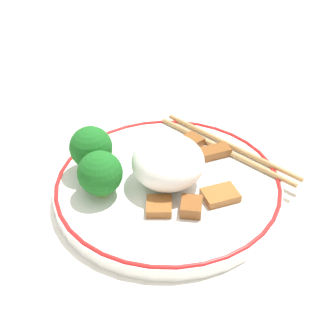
{
  "coord_description": "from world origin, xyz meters",
  "views": [
    {
      "loc": [
        0.19,
        0.38,
        0.37
      ],
      "look_at": [
        0.0,
        0.0,
        0.04
      ],
      "focal_mm": 50.0,
      "sensor_mm": 36.0,
      "label": 1
    }
  ],
  "objects": [
    {
      "name": "meat_on_rice_edge",
      "position": [
        -0.0,
        0.06,
        0.02
      ],
      "size": [
        0.03,
        0.04,
        0.01
      ],
      "color": "brown",
      "rests_on": "plate"
    },
    {
      "name": "meat_mid_left",
      "position": [
        -0.03,
        -0.04,
        0.02
      ],
      "size": [
        0.03,
        0.03,
        0.01
      ],
      "color": "#9E6633",
      "rests_on": "plate"
    },
    {
      "name": "meat_near_left",
      "position": [
        -0.04,
        0.05,
        0.02
      ],
      "size": [
        0.04,
        0.03,
        0.01
      ],
      "color": "#995B28",
      "rests_on": "plate"
    },
    {
      "name": "meat_near_right",
      "position": [
        -0.06,
        -0.05,
        0.02
      ],
      "size": [
        0.03,
        0.03,
        0.01
      ],
      "color": "brown",
      "rests_on": "plate"
    },
    {
      "name": "chopsticks",
      "position": [
        -0.1,
        -0.02,
        0.02
      ],
      "size": [
        0.09,
        0.2,
        0.01
      ],
      "color": "#AD8451",
      "rests_on": "plate"
    },
    {
      "name": "plate",
      "position": [
        0.0,
        0.0,
        0.01
      ],
      "size": [
        0.27,
        0.27,
        0.02
      ],
      "color": "white",
      "rests_on": "ground_plane"
    },
    {
      "name": "ground_plane",
      "position": [
        0.0,
        0.0,
        0.0
      ],
      "size": [
        3.0,
        3.0,
        0.0
      ],
      "primitive_type": "plane",
      "color": "silver"
    },
    {
      "name": "meat_near_front",
      "position": [
        0.03,
        0.04,
        0.02
      ],
      "size": [
        0.04,
        0.04,
        0.01
      ],
      "color": "brown",
      "rests_on": "plate"
    },
    {
      "name": "broccoli_back_center",
      "position": [
        0.08,
        -0.01,
        0.05
      ],
      "size": [
        0.05,
        0.05,
        0.05
      ],
      "color": "#7FB756",
      "rests_on": "plate"
    },
    {
      "name": "broccoli_back_left",
      "position": [
        0.07,
        -0.06,
        0.05
      ],
      "size": [
        0.05,
        0.05,
        0.06
      ],
      "color": "#7FB756",
      "rests_on": "plate"
    },
    {
      "name": "rice_mound",
      "position": [
        -0.0,
        0.0,
        0.05
      ],
      "size": [
        0.08,
        0.08,
        0.06
      ],
      "color": "white",
      "rests_on": "plate"
    },
    {
      "name": "meat_near_back",
      "position": [
        -0.08,
        -0.02,
        0.02
      ],
      "size": [
        0.04,
        0.02,
        0.01
      ],
      "color": "brown",
      "rests_on": "plate"
    }
  ]
}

